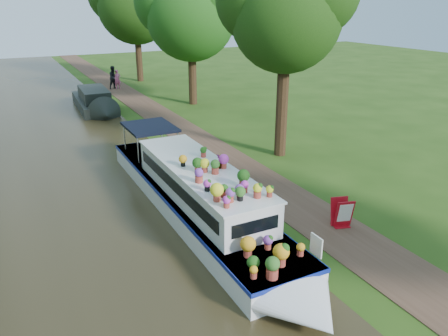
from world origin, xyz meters
TOP-DOWN VIEW (x-y plane):
  - ground at (0.00, 0.00)m, footprint 100.00×100.00m
  - canal_water at (-6.00, 0.00)m, footprint 10.00×100.00m
  - towpath at (1.20, 0.00)m, footprint 2.20×100.00m
  - plant_boat at (-2.25, -1.29)m, footprint 2.29×13.52m
  - tree_near_overhang at (3.79, 3.06)m, footprint 5.52×5.28m
  - tree_near_mid at (4.48, 15.08)m, footprint 6.90×6.60m
  - second_boat at (-2.09, 16.42)m, footprint 2.39×7.38m
  - sandwich_board at (1.55, -3.87)m, footprint 0.63×0.62m
  - pedestrian_pink at (1.20, 23.10)m, footprint 0.63×0.48m
  - pedestrian_dark at (0.90, 23.07)m, footprint 1.07×0.93m
  - verge_plant at (0.05, 3.91)m, footprint 0.41×0.37m

SIDE VIEW (x-z plane):
  - ground at x=0.00m, z-range 0.00..0.00m
  - canal_water at x=-6.00m, z-range 0.00..0.02m
  - towpath at x=1.20m, z-range 0.00..0.03m
  - verge_plant at x=0.05m, z-range 0.00..0.42m
  - sandwich_board at x=1.55m, z-range -0.02..0.93m
  - second_boat at x=-2.09m, z-range -0.13..1.28m
  - pedestrian_pink at x=1.20m, z-range 0.03..1.58m
  - plant_boat at x=-2.25m, z-range -0.30..2.01m
  - pedestrian_dark at x=0.90m, z-range 0.03..1.90m
  - tree_near_mid at x=4.48m, z-range 1.74..11.14m
  - tree_near_overhang at x=3.79m, z-range 2.11..11.10m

